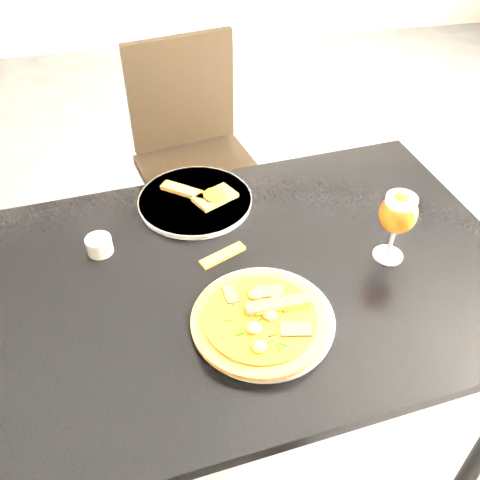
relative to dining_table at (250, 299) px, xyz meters
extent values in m
plane|color=#4D4D4F|center=(0.14, 0.20, -0.66)|extent=(6.00, 6.00, 0.00)
cube|color=black|center=(0.00, 0.00, 0.08)|extent=(1.28, 0.93, 0.03)
cylinder|color=black|center=(-0.57, 0.28, -0.30)|extent=(0.05, 0.05, 0.72)
cylinder|color=black|center=(0.50, 0.40, -0.30)|extent=(0.05, 0.05, 0.72)
cube|color=black|center=(-0.01, 0.82, -0.21)|extent=(0.50, 0.50, 0.04)
cylinder|color=black|center=(-0.14, 0.62, -0.45)|extent=(0.04, 0.04, 0.43)
cylinder|color=black|center=(0.19, 0.69, -0.45)|extent=(0.04, 0.04, 0.43)
cylinder|color=black|center=(-0.21, 0.95, -0.45)|extent=(0.04, 0.04, 0.43)
cylinder|color=black|center=(0.12, 1.02, -0.45)|extent=(0.04, 0.04, 0.43)
cube|color=black|center=(-0.05, 1.00, 0.04)|extent=(0.40, 0.12, 0.42)
cylinder|color=white|center=(-0.01, -0.15, 0.10)|extent=(0.36, 0.36, 0.02)
cylinder|color=#A05F26|center=(-0.01, -0.16, 0.11)|extent=(0.28, 0.28, 0.01)
cylinder|color=#AC350E|center=(-0.01, -0.16, 0.12)|extent=(0.23, 0.23, 0.01)
cube|color=#4E2E21|center=(0.02, -0.16, 0.12)|extent=(0.06, 0.03, 0.00)
cube|color=#4E2E21|center=(-0.01, -0.11, 0.12)|extent=(0.03, 0.06, 0.00)
cube|color=#4E2E21|center=(-0.08, -0.16, 0.12)|extent=(0.06, 0.03, 0.00)
cube|color=#4E2E21|center=(-0.01, -0.19, 0.12)|extent=(0.03, 0.06, 0.00)
ellipsoid|color=gold|center=(0.00, -0.15, 0.13)|extent=(0.03, 0.03, 0.01)
ellipsoid|color=gold|center=(0.00, -0.09, 0.13)|extent=(0.03, 0.03, 0.01)
ellipsoid|color=gold|center=(-0.03, -0.14, 0.13)|extent=(0.03, 0.03, 0.01)
ellipsoid|color=gold|center=(-0.08, -0.16, 0.13)|extent=(0.03, 0.03, 0.01)
ellipsoid|color=gold|center=(-0.03, -0.17, 0.13)|extent=(0.03, 0.03, 0.01)
ellipsoid|color=gold|center=(0.00, -0.22, 0.13)|extent=(0.03, 0.03, 0.01)
ellipsoid|color=gold|center=(0.00, -0.16, 0.13)|extent=(0.03, 0.03, 0.01)
cube|color=#1E4F0E|center=(-0.01, -0.14, 0.12)|extent=(0.01, 0.02, 0.00)
cube|color=#1E4F0E|center=(-0.02, -0.11, 0.12)|extent=(0.00, 0.02, 0.00)
cube|color=#1E4F0E|center=(-0.05, -0.09, 0.12)|extent=(0.01, 0.02, 0.00)
cube|color=#1E4F0E|center=(-0.04, -0.14, 0.12)|extent=(0.02, 0.01, 0.00)
cube|color=#1E4F0E|center=(-0.07, -0.15, 0.12)|extent=(0.02, 0.01, 0.00)
cube|color=#1E4F0E|center=(-0.03, -0.16, 0.12)|extent=(0.02, 0.01, 0.00)
cube|color=#1E4F0E|center=(-0.05, -0.19, 0.12)|extent=(0.02, 0.01, 0.00)
cube|color=#1E4F0E|center=(-0.04, -0.23, 0.12)|extent=(0.01, 0.02, 0.00)
cube|color=#1E4F0E|center=(-0.01, -0.19, 0.12)|extent=(0.00, 0.02, 0.00)
cube|color=#1E4F0E|center=(0.02, -0.21, 0.12)|extent=(0.01, 0.02, 0.00)
cube|color=#1E4F0E|center=(0.00, -0.17, 0.12)|extent=(0.02, 0.01, 0.00)
cube|color=#1E4F0E|center=(0.03, -0.16, 0.12)|extent=(0.02, 0.01, 0.00)
cube|color=#1E4F0E|center=(0.06, -0.13, 0.12)|extent=(0.02, 0.01, 0.00)
cube|color=#1E4F0E|center=(0.01, -0.14, 0.12)|extent=(0.02, 0.01, 0.00)
cube|color=#A05F26|center=(0.03, -0.15, 0.13)|extent=(0.13, 0.03, 0.01)
cylinder|color=white|center=(-0.09, 0.27, 0.10)|extent=(0.33, 0.33, 0.02)
cube|color=#A05F26|center=(-0.11, 0.30, 0.11)|extent=(0.12, 0.10, 0.01)
cube|color=#A05F26|center=(-0.04, 0.26, 0.11)|extent=(0.12, 0.11, 0.01)
cylinder|color=#AC350E|center=(-0.04, 0.26, 0.12)|extent=(0.06, 0.06, 0.00)
cube|color=#A05F26|center=(-0.05, 0.06, 0.09)|extent=(0.11, 0.07, 0.01)
cylinder|color=#B8B9A7|center=(-0.33, 0.13, 0.11)|extent=(0.06, 0.06, 0.04)
cylinder|color=gold|center=(-0.33, 0.13, 0.12)|extent=(0.05, 0.05, 0.01)
cylinder|color=#BABEC3|center=(0.32, -0.01, 0.09)|extent=(0.07, 0.07, 0.00)
cylinder|color=#BABEC3|center=(0.32, -0.01, 0.13)|extent=(0.01, 0.01, 0.07)
ellipsoid|color=#A95010|center=(0.32, -0.01, 0.22)|extent=(0.08, 0.08, 0.09)
cylinder|color=white|center=(0.32, -0.01, 0.25)|extent=(0.07, 0.07, 0.02)
camera|label=1|loc=(-0.18, -0.82, 0.94)|focal=40.00mm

